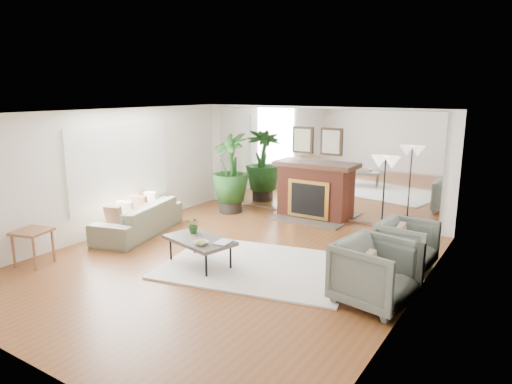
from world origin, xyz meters
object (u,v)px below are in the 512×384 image
Objects in this scene: coffee_table at (200,241)px; armchair_front at (376,273)px; fireplace at (312,190)px; side_table at (32,236)px; armchair_back at (407,245)px; potted_ficus at (230,171)px; sofa at (139,218)px; floor_lamp at (385,169)px.

coffee_table is 1.34× the size of armchair_front.
fireplace is 3.18× the size of side_table.
armchair_back is 4.70m from potted_ficus.
side_table is at bearing -148.29° from coffee_table.
armchair_back reaches higher than coffee_table.
armchair_front is at bearing -32.72° from potted_ficus.
potted_ficus is at bearing 67.36° from armchair_front.
armchair_back reaches higher than sofa.
coffee_table is at bearing 57.89° from sofa.
armchair_front reaches higher than side_table.
coffee_table is 2.90m from armchair_front.
coffee_table is 3.39m from armchair_back.
side_table is (-2.65, -5.06, -0.16)m from fireplace.
fireplace reaches higher than side_table.
sofa is at bearing -130.04° from fireplace.
potted_ficus is (-4.48, 1.30, 0.61)m from armchair_back.
coffee_table is (-0.29, -3.60, -0.23)m from fireplace.
fireplace reaches higher than potted_ficus.
fireplace is 2.09× the size of armchair_front.
side_table is at bearing -99.70° from potted_ficus.
potted_ficus is at bearing 80.30° from side_table.
coffee_table is 2.26m from sofa.
sofa is at bearing -153.44° from floor_lamp.
coffee_table is at bearing 125.20° from armchair_back.
fireplace is at bearing 47.39° from armchair_front.
floor_lamp reaches higher than armchair_front.
floor_lamp is (-0.75, 1.07, 1.03)m from armchair_back.
sofa is 5.17m from armchair_back.
coffee_table is at bearing 31.71° from side_table.
side_table is 0.39× the size of floor_lamp.
fireplace is 1.09× the size of potted_ficus.
armchair_back is at bearing 10.08° from armchair_front.
floor_lamp is (-0.75, 2.65, 0.97)m from armchair_front.
fireplace reaches higher than sofa.
coffee_table is at bearing -94.67° from fireplace.
armchair_front is (5.05, -0.50, 0.13)m from sofa.
potted_ficus is at bearing 77.63° from armchair_back.
sofa is (-2.16, 0.68, -0.12)m from coffee_table.
armchair_front reaches higher than armchair_back.
sofa is 3.38× the size of side_table.
armchair_front is at bearing -74.15° from floor_lamp.
armchair_back is 0.46× the size of potted_ficus.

